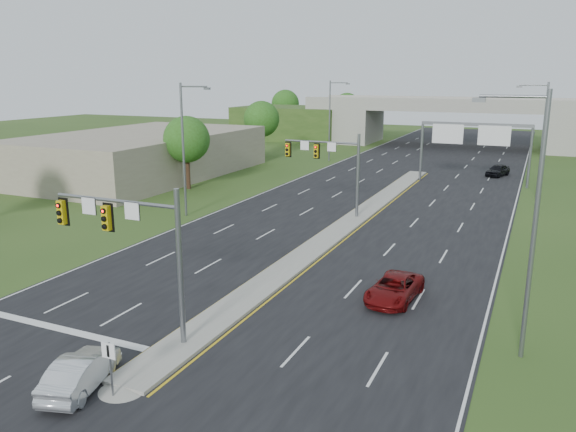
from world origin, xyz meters
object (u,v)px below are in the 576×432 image
(keep_right_sign, at_px, (110,360))
(car_far_c, at_px, (498,170))
(signal_mast_near, at_px, (134,236))
(car_silver, at_px, (81,372))
(car_far_a, at_px, (394,288))
(sign_gantry, at_px, (473,136))
(signal_mast_far, at_px, (332,160))
(overpass, at_px, (456,125))

(keep_right_sign, xyz_separation_m, car_far_c, (9.05, 56.10, -0.80))
(signal_mast_near, height_order, keep_right_sign, signal_mast_near)
(car_silver, xyz_separation_m, car_far_a, (8.63, 13.35, -0.02))
(signal_mast_near, relative_size, car_silver, 1.72)
(keep_right_sign, bearing_deg, sign_gantry, 82.30)
(signal_mast_near, distance_m, car_silver, 6.03)
(signal_mast_near, xyz_separation_m, car_silver, (0.76, -4.42, -4.03))
(car_far_a, xyz_separation_m, car_far_c, (1.92, 42.72, 0.05))
(signal_mast_far, bearing_deg, car_far_c, 67.00)
(keep_right_sign, relative_size, sign_gantry, 0.19)
(sign_gantry, relative_size, car_silver, 2.84)
(keep_right_sign, bearing_deg, signal_mast_far, 94.39)
(keep_right_sign, bearing_deg, signal_mast_near, 116.94)
(signal_mast_far, relative_size, keep_right_sign, 3.18)
(overpass, height_order, car_far_a, overpass)
(keep_right_sign, height_order, car_far_c, keep_right_sign)
(signal_mast_far, xyz_separation_m, keep_right_sign, (2.26, -29.45, -3.21))
(car_silver, xyz_separation_m, car_far_c, (10.55, 56.07, 0.03))
(car_silver, bearing_deg, car_far_a, -138.93)
(car_silver, height_order, car_far_c, car_far_c)
(signal_mast_near, distance_m, car_far_a, 13.58)
(signal_mast_near, height_order, signal_mast_far, same)
(signal_mast_far, height_order, car_silver, signal_mast_far)
(signal_mast_near, xyz_separation_m, keep_right_sign, (2.26, -4.45, -3.21))
(signal_mast_far, distance_m, car_far_c, 29.23)
(overpass, xyz_separation_m, car_silver, (-1.50, -84.49, -2.86))
(overpass, height_order, car_silver, overpass)
(keep_right_sign, bearing_deg, overpass, 90.00)
(car_silver, bearing_deg, car_far_c, -116.71)
(car_silver, height_order, car_far_a, car_silver)
(signal_mast_far, relative_size, car_silver, 1.72)
(sign_gantry, bearing_deg, car_far_a, -89.29)
(car_far_a, bearing_deg, sign_gantry, 95.13)
(car_silver, relative_size, car_far_a, 0.87)
(signal_mast_near, bearing_deg, overpass, 88.38)
(car_far_c, bearing_deg, keep_right_sign, -81.14)
(sign_gantry, bearing_deg, overpass, 100.79)
(signal_mast_near, height_order, car_far_a, signal_mast_near)
(signal_mast_near, relative_size, keep_right_sign, 3.18)
(signal_mast_near, height_order, car_silver, signal_mast_near)
(signal_mast_near, xyz_separation_m, car_far_a, (9.39, 8.93, -4.06))
(keep_right_sign, distance_m, car_far_c, 56.83)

